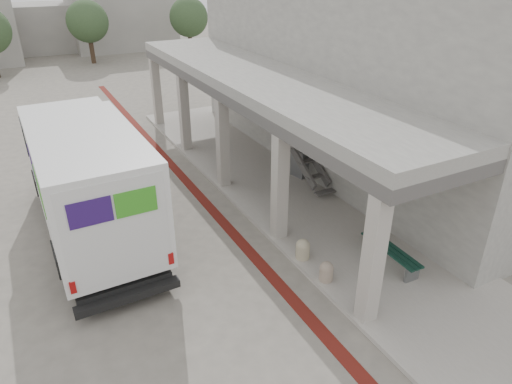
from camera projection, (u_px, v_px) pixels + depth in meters
ground at (222, 266)px, 12.58m from camera, size 120.00×120.00×0.00m
bike_lane_stripe at (225, 224)px, 14.57m from camera, size 0.35×40.00×0.01m
sidewalk at (339, 229)px, 14.21m from camera, size 4.40×28.00×0.12m
transit_building at (334, 81)px, 17.41m from camera, size 7.60×17.00×7.00m
distant_backdrop at (17, 23)px, 38.41m from camera, size 28.00×10.00×6.50m
tree_mid at (87, 22)px, 35.57m from camera, size 3.20×3.20×4.80m
tree_right at (189, 17)px, 38.10m from camera, size 3.20×3.20×4.80m
fedex_truck at (86, 177)px, 13.28m from camera, size 2.76×8.36×3.55m
bench at (390, 253)px, 12.36m from camera, size 0.50×2.04×0.48m
bollard_near at (326, 271)px, 11.75m from camera, size 0.36×0.36×0.54m
bollard_far at (303, 249)px, 12.62m from camera, size 0.39×0.39×0.59m
utility_cabinet at (301, 163)px, 17.35m from camera, size 0.60×0.72×1.06m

